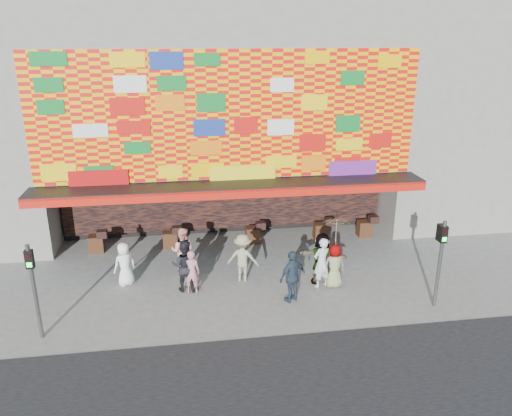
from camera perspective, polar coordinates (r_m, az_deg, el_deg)
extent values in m
plane|color=slate|center=(17.35, -1.50, -10.11)|extent=(90.00, 90.00, 0.00)
cube|color=gray|center=(23.15, -4.15, 14.28)|extent=(15.00, 8.00, 7.00)
cube|color=black|center=(25.07, -4.06, 3.03)|extent=(15.00, 6.00, 3.00)
cube|color=gray|center=(21.90, -22.56, -0.91)|extent=(0.40, 2.00, 3.00)
cube|color=gray|center=(23.06, 15.18, 0.91)|extent=(0.40, 2.00, 3.00)
cube|color=black|center=(19.29, -2.81, 2.67)|extent=(15.20, 1.60, 0.12)
cube|color=red|center=(18.60, -2.56, 1.55)|extent=(15.20, 0.04, 0.35)
cube|color=#F4B100|center=(19.27, -3.11, 10.43)|extent=(14.80, 0.08, 4.90)
cube|color=black|center=(22.06, -3.40, 0.87)|extent=(14.00, 0.25, 2.50)
cube|color=gray|center=(27.45, 24.77, 12.36)|extent=(11.00, 8.00, 12.00)
cylinder|color=#59595B|center=(15.85, -23.95, -8.81)|extent=(0.12, 0.12, 3.00)
cube|color=black|center=(15.41, -24.48, -5.35)|extent=(0.22, 0.18, 0.55)
cube|color=black|center=(15.28, -24.64, -5.05)|extent=(0.14, 0.02, 0.14)
cube|color=#19E533|center=(15.38, -24.50, -5.94)|extent=(0.14, 0.02, 0.14)
cylinder|color=#59595B|center=(17.19, 20.22, -6.08)|extent=(0.12, 0.12, 3.00)
cube|color=black|center=(16.78, 20.64, -2.84)|extent=(0.22, 0.18, 0.55)
cube|color=black|center=(16.66, 20.84, -2.54)|extent=(0.14, 0.02, 0.14)
cube|color=#19E533|center=(16.75, 20.74, -3.37)|extent=(0.14, 0.02, 0.14)
imported|color=white|center=(18.38, -14.78, -6.22)|extent=(0.93, 0.82, 1.60)
imported|color=#BA7880|center=(17.39, -7.39, -7.24)|extent=(0.63, 0.46, 1.59)
imported|color=black|center=(17.53, -8.16, -6.55)|extent=(1.05, 0.90, 1.87)
imported|color=#99956F|center=(18.06, -1.52, -5.70)|extent=(1.29, 0.98, 1.77)
imported|color=#2B3B4C|center=(16.73, 4.19, -7.81)|extent=(1.15, 0.91, 1.82)
imported|color=gray|center=(17.94, 7.51, -5.76)|extent=(1.87, 1.22, 1.93)
imported|color=gray|center=(17.84, 8.96, -6.55)|extent=(0.83, 0.57, 1.62)
imported|color=silver|center=(17.75, 7.53, -6.20)|extent=(0.78, 0.65, 1.85)
imported|color=pink|center=(18.75, -8.39, -4.86)|extent=(1.02, 0.88, 1.81)
imported|color=beige|center=(17.31, 9.19, -2.60)|extent=(0.98, 1.00, 0.87)
cylinder|color=#4C3326|center=(17.65, 9.03, -5.26)|extent=(0.02, 0.02, 1.00)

